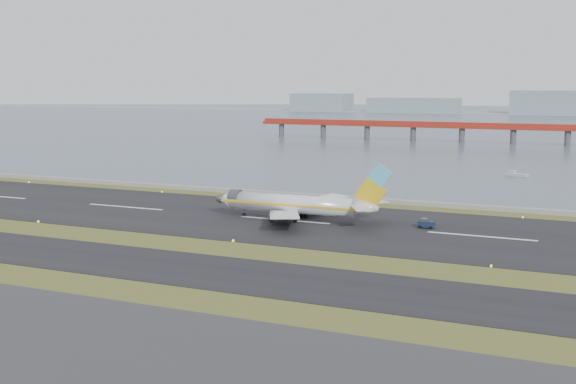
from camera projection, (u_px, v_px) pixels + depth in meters
name	position (u px, v px, depth m)	size (l,w,h in m)	color
ground	(212.00, 251.00, 122.31)	(1000.00, 1000.00, 0.00)	#414C1B
taxiway_strip	(174.00, 267.00, 111.44)	(1000.00, 18.00, 0.10)	black
runway_strip	(284.00, 220.00, 149.45)	(1000.00, 45.00, 0.10)	black
seawall	(334.00, 198.00, 176.52)	(1000.00, 2.50, 1.00)	gray
bay_water	(519.00, 122.00, 538.52)	(1400.00, 800.00, 1.30)	#445061
red_pier	(514.00, 128.00, 339.45)	(260.00, 5.00, 10.20)	maroon
far_shoreline	(554.00, 108.00, 676.95)	(1400.00, 80.00, 60.50)	gray
airliner	(298.00, 204.00, 148.50)	(38.52, 32.89, 12.80)	silver
pushback_tug	(426.00, 224.00, 141.11)	(3.12, 1.88, 1.98)	#15203A
workboat_near	(516.00, 174.00, 221.47)	(7.52, 4.72, 1.75)	#B4B3B8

